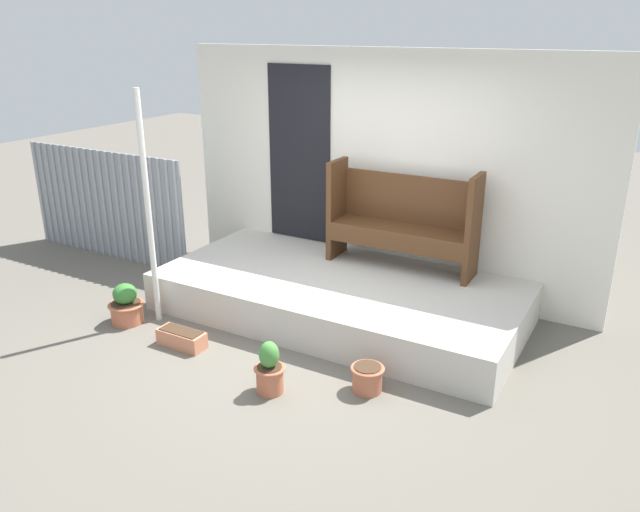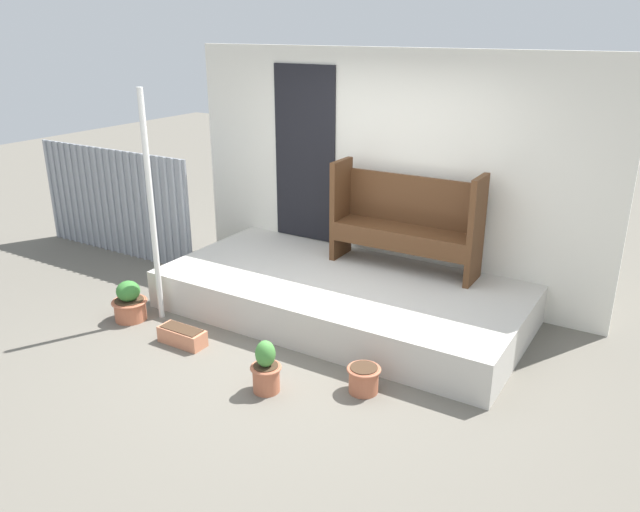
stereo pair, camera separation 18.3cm
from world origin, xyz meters
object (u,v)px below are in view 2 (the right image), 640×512
at_px(flower_pot_middle, 266,369).
at_px(flower_pot_right, 364,378).
at_px(support_post, 151,209).
at_px(planter_box_rect, 182,336).
at_px(bench, 406,218).
at_px(flower_pot_left, 130,303).

bearing_deg(flower_pot_middle, flower_pot_right, 30.69).
relative_size(support_post, flower_pot_right, 8.14).
relative_size(flower_pot_right, planter_box_rect, 0.60).
height_order(bench, flower_pot_middle, bench).
height_order(bench, flower_pot_left, bench).
relative_size(flower_pot_left, flower_pot_middle, 0.91).
height_order(flower_pot_left, planter_box_rect, flower_pot_left).
height_order(support_post, planter_box_rect, support_post).
xyz_separation_m(flower_pot_right, planter_box_rect, (-1.82, -0.17, -0.04)).
xyz_separation_m(bench, flower_pot_middle, (-0.21, -2.20, -0.74)).
relative_size(flower_pot_left, planter_box_rect, 0.89).
relative_size(support_post, bench, 1.46).
bearing_deg(flower_pot_right, flower_pot_left, -178.79).
relative_size(support_post, planter_box_rect, 4.89).
relative_size(support_post, flower_pot_middle, 5.03).
bearing_deg(flower_pot_middle, flower_pot_left, 169.88).
distance_m(support_post, flower_pot_middle, 2.05).
bearing_deg(flower_pot_right, bench, 104.67).
xyz_separation_m(flower_pot_left, flower_pot_middle, (1.95, -0.35, 0.02)).
bearing_deg(flower_pot_middle, planter_box_rect, 168.33).
bearing_deg(planter_box_rect, flower_pot_middle, -11.67).
height_order(support_post, flower_pot_left, support_post).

